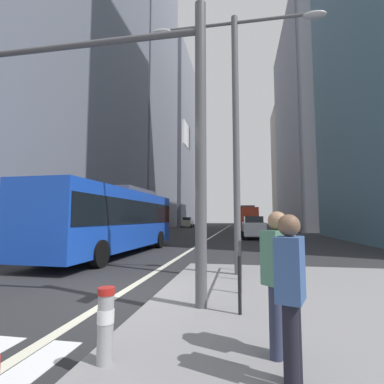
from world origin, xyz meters
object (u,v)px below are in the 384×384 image
at_px(city_bus_blue_oncoming, 115,217).
at_px(car_receding_far, 253,227).
at_px(bollard_left, 106,321).
at_px(street_lamp_post, 236,104).
at_px(car_receding_near, 241,223).
at_px(city_bus_red_receding, 247,218).
at_px(pedestrian_waiting, 291,290).
at_px(sedan_white_oncoming, 8,236).
at_px(pedestrian_walking, 279,274).
at_px(traffic_signal_gantry, 118,108).
at_px(car_oncoming_mid, 187,222).

xyz_separation_m(city_bus_blue_oncoming, car_receding_far, (7.17, 12.14, -0.85)).
bearing_deg(city_bus_blue_oncoming, bollard_left, -65.26).
bearing_deg(street_lamp_post, city_bus_blue_oncoming, 142.43).
distance_m(car_receding_near, car_receding_far, 25.63).
bearing_deg(car_receding_near, street_lamp_post, -90.10).
bearing_deg(car_receding_near, city_bus_blue_oncoming, -99.24).
distance_m(city_bus_red_receding, street_lamp_post, 31.88).
xyz_separation_m(car_receding_far, street_lamp_post, (-1.11, -16.80, 4.29)).
relative_size(city_bus_blue_oncoming, pedestrian_waiting, 6.51).
relative_size(sedan_white_oncoming, car_receding_near, 0.96).
relative_size(street_lamp_post, pedestrian_walking, 4.65).
height_order(city_bus_red_receding, pedestrian_walking, city_bus_red_receding).
bearing_deg(pedestrian_waiting, car_receding_far, 88.68).
relative_size(sedan_white_oncoming, traffic_signal_gantry, 0.72).
relative_size(traffic_signal_gantry, pedestrian_walking, 3.49).
height_order(sedan_white_oncoming, traffic_signal_gantry, traffic_signal_gantry).
relative_size(car_oncoming_mid, pedestrian_waiting, 2.43).
bearing_deg(city_bus_blue_oncoming, pedestrian_waiting, -56.82).
distance_m(pedestrian_waiting, pedestrian_walking, 0.62).
relative_size(street_lamp_post, bollard_left, 9.54).
relative_size(car_receding_near, pedestrian_waiting, 2.71).
bearing_deg(street_lamp_post, sedan_white_oncoming, 165.14).
distance_m(city_bus_blue_oncoming, pedestrian_waiting, 12.19).
relative_size(car_receding_near, street_lamp_post, 0.57).
height_order(car_receding_far, pedestrian_walking, car_receding_far).
bearing_deg(pedestrian_waiting, pedestrian_walking, 93.53).
bearing_deg(sedan_white_oncoming, pedestrian_waiting, -37.15).
bearing_deg(traffic_signal_gantry, bollard_left, -66.94).
height_order(city_bus_red_receding, street_lamp_post, street_lamp_post).
height_order(car_receding_near, bollard_left, car_receding_near).
height_order(car_oncoming_mid, traffic_signal_gantry, traffic_signal_gantry).
bearing_deg(car_oncoming_mid, city_bus_blue_oncoming, -84.27).
relative_size(sedan_white_oncoming, pedestrian_walking, 2.52).
height_order(sedan_white_oncoming, car_oncoming_mid, same).
bearing_deg(bollard_left, street_lamp_post, 75.23).
xyz_separation_m(city_bus_blue_oncoming, traffic_signal_gantry, (3.70, -7.87, 2.23)).
xyz_separation_m(street_lamp_post, pedestrian_waiting, (0.60, -5.52, -4.20)).
distance_m(traffic_signal_gantry, pedestrian_walking, 4.49).
relative_size(car_receding_far, bollard_left, 5.10).
distance_m(car_receding_near, pedestrian_waiting, 47.93).
xyz_separation_m(city_bus_red_receding, street_lamp_post, (-0.91, -31.68, 3.45)).
bearing_deg(traffic_signal_gantry, car_receding_far, 80.16).
bearing_deg(city_bus_red_receding, car_oncoming_mid, 129.67).
bearing_deg(sedan_white_oncoming, city_bus_blue_oncoming, 24.55).
relative_size(car_receding_far, street_lamp_post, 0.53).
bearing_deg(city_bus_red_receding, pedestrian_walking, -90.55).
height_order(city_bus_blue_oncoming, pedestrian_walking, city_bus_blue_oncoming).
bearing_deg(car_oncoming_mid, pedestrian_waiting, -78.03).
xyz_separation_m(city_bus_red_receding, pedestrian_waiting, (-0.31, -37.20, -0.76)).
height_order(car_receding_near, street_lamp_post, street_lamp_post).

